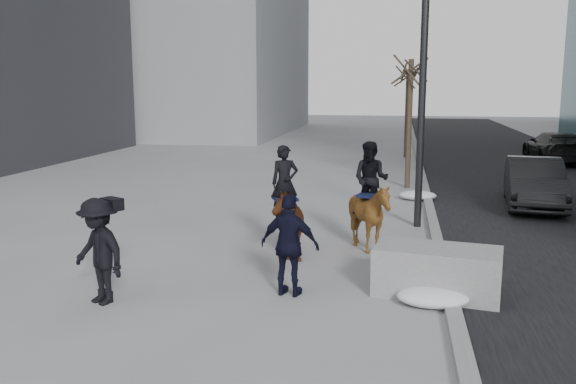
% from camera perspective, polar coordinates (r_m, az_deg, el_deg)
% --- Properties ---
extents(ground, '(120.00, 120.00, 0.00)m').
position_cam_1_polar(ground, '(10.99, -1.14, -8.81)').
color(ground, gray).
rests_on(ground, ground).
extents(road, '(8.00, 90.00, 0.01)m').
position_cam_1_polar(road, '(21.08, 23.69, -0.47)').
color(road, black).
rests_on(road, ground).
extents(curb, '(0.25, 90.00, 0.12)m').
position_cam_1_polar(curb, '(20.51, 12.78, 0.02)').
color(curb, gray).
rests_on(curb, ground).
extents(planter, '(2.22, 1.38, 0.83)m').
position_cam_1_polar(planter, '(10.75, 13.79, -7.22)').
color(planter, gray).
rests_on(planter, ground).
extents(car_near, '(1.97, 4.45, 1.42)m').
position_cam_1_polar(car_near, '(19.18, 22.05, 0.81)').
color(car_near, black).
rests_on(car_near, ground).
extents(car_far, '(2.20, 4.96, 1.41)m').
position_cam_1_polar(car_far, '(30.53, 23.71, 3.89)').
color(car_far, black).
rests_on(car_far, ground).
extents(tree_near, '(1.20, 1.20, 4.86)m').
position_cam_1_polar(tree_near, '(21.31, 11.29, 6.87)').
color(tree_near, '#3C2C23').
rests_on(tree_near, ground).
extents(tree_far, '(1.20, 1.20, 4.72)m').
position_cam_1_polar(tree_far, '(30.31, 11.07, 7.65)').
color(tree_far, '#3C2D23').
rests_on(tree_far, ground).
extents(mounted_left, '(1.45, 1.96, 2.30)m').
position_cam_1_polar(mounted_left, '(12.75, -0.41, -2.14)').
color(mounted_left, '#471C0E').
rests_on(mounted_left, ground).
extents(mounted_right, '(1.54, 1.66, 2.36)m').
position_cam_1_polar(mounted_right, '(13.11, 7.67, -1.50)').
color(mounted_right, '#48290E').
rests_on(mounted_right, ground).
extents(feeder, '(1.09, 0.94, 1.75)m').
position_cam_1_polar(feeder, '(10.31, 0.17, -5.00)').
color(feeder, black).
rests_on(feeder, ground).
extents(camera_crew, '(1.31, 1.10, 1.75)m').
position_cam_1_polar(camera_crew, '(10.41, -17.28, -5.27)').
color(camera_crew, black).
rests_on(camera_crew, ground).
extents(lamppost, '(0.25, 0.80, 9.09)m').
position_cam_1_polar(lamppost, '(15.49, 12.69, 15.17)').
color(lamppost, black).
rests_on(lamppost, ground).
extents(snow_piles, '(1.18, 10.05, 0.30)m').
position_cam_1_polar(snow_piles, '(13.97, 12.61, -4.29)').
color(snow_piles, silver).
rests_on(snow_piles, ground).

